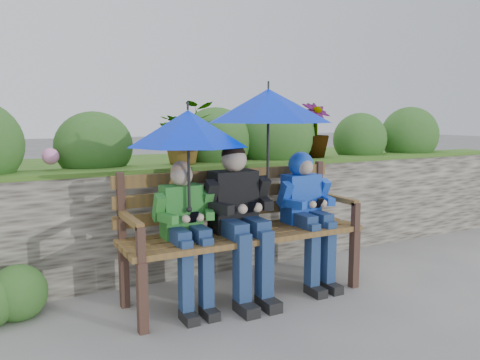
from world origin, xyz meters
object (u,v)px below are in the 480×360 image
boy_right (307,205)px  umbrella_right (268,106)px  boy_middle (239,213)px  boy_left (186,225)px  park_bench (240,223)px  umbrella_left (188,128)px

boy_right → umbrella_right: umbrella_right is taller
boy_middle → boy_right: boy_middle is taller
boy_middle → umbrella_right: (0.28, 0.02, 0.85)m
boy_left → boy_middle: boy_middle is taller
park_bench → umbrella_right: umbrella_right is taller
park_bench → umbrella_left: size_ratio=2.18×
umbrella_left → umbrella_right: 0.73m
umbrella_right → boy_left: bearing=-179.2°
boy_left → boy_middle: 0.45m
boy_left → boy_right: bearing=0.5°
boy_middle → umbrella_left: bearing=-178.6°
park_bench → boy_left: bearing=-169.8°
boy_middle → park_bench: bearing=58.8°
park_bench → boy_right: size_ratio=1.71×
umbrella_left → boy_right: bearing=1.7°
park_bench → boy_right: (0.61, -0.08, 0.12)m
boy_left → umbrella_left: size_ratio=1.24×
umbrella_right → boy_middle: bearing=-175.3°
park_bench → boy_middle: bearing=-121.2°
boy_right → umbrella_left: (-1.11, -0.03, 0.68)m
park_bench → boy_middle: (-0.06, -0.11, 0.11)m
park_bench → boy_left: (-0.52, -0.09, 0.06)m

